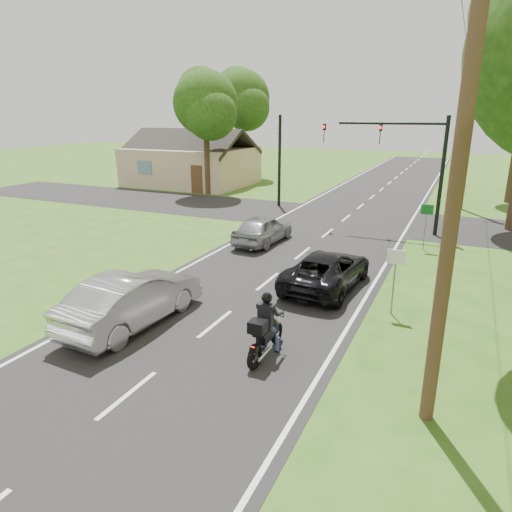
# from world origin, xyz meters

# --- Properties ---
(ground) EXTENTS (140.00, 140.00, 0.00)m
(ground) POSITION_xyz_m (0.00, 0.00, 0.00)
(ground) COLOR #2A5919
(ground) RESTS_ON ground
(road) EXTENTS (8.00, 100.00, 0.01)m
(road) POSITION_xyz_m (0.00, 10.00, 0.01)
(road) COLOR black
(road) RESTS_ON ground
(cross_road) EXTENTS (60.00, 7.00, 0.01)m
(cross_road) POSITION_xyz_m (0.00, 16.00, 0.01)
(cross_road) COLOR black
(cross_road) RESTS_ON ground
(motorcycle_rider) EXTENTS (0.59, 2.07, 1.79)m
(motorcycle_rider) POSITION_xyz_m (2.13, -1.11, 0.70)
(motorcycle_rider) COLOR black
(motorcycle_rider) RESTS_ON ground
(dark_suv) EXTENTS (2.46, 4.88, 1.33)m
(dark_suv) POSITION_xyz_m (2.17, 4.37, 0.67)
(dark_suv) COLOR black
(dark_suv) RESTS_ON road
(silver_sedan) EXTENTS (1.93, 4.93, 1.60)m
(silver_sedan) POSITION_xyz_m (-2.23, -1.00, 0.81)
(silver_sedan) COLOR #B2B1B6
(silver_sedan) RESTS_ON road
(silver_suv) EXTENTS (1.87, 4.18, 1.39)m
(silver_suv) POSITION_xyz_m (-2.35, 8.84, 0.71)
(silver_suv) COLOR #93969A
(silver_suv) RESTS_ON road
(traffic_signal) EXTENTS (6.38, 0.44, 6.00)m
(traffic_signal) POSITION_xyz_m (3.34, 14.00, 4.14)
(traffic_signal) COLOR black
(traffic_signal) RESTS_ON ground
(signal_pole_far) EXTENTS (0.20, 0.20, 6.00)m
(signal_pole_far) POSITION_xyz_m (-5.20, 18.00, 3.00)
(signal_pole_far) COLOR black
(signal_pole_far) RESTS_ON ground
(utility_pole_near) EXTENTS (1.60, 0.28, 10.00)m
(utility_pole_near) POSITION_xyz_m (6.20, -2.00, 5.08)
(utility_pole_near) COLOR brown
(utility_pole_near) RESTS_ON ground
(utility_pole_far) EXTENTS (1.60, 0.28, 10.00)m
(utility_pole_far) POSITION_xyz_m (6.20, 22.00, 5.08)
(utility_pole_far) COLOR brown
(utility_pole_far) RESTS_ON ground
(sign_white) EXTENTS (0.55, 0.07, 2.12)m
(sign_white) POSITION_xyz_m (4.70, 2.98, 1.60)
(sign_white) COLOR slate
(sign_white) RESTS_ON ground
(sign_green) EXTENTS (0.55, 0.07, 2.12)m
(sign_green) POSITION_xyz_m (4.90, 10.98, 1.60)
(sign_green) COLOR slate
(sign_green) RESTS_ON ground
(tree_left_near) EXTENTS (5.12, 4.96, 9.22)m
(tree_left_near) POSITION_xyz_m (-11.73, 19.78, 6.53)
(tree_left_near) COLOR #332316
(tree_left_near) RESTS_ON ground
(tree_left_far) EXTENTS (5.76, 5.58, 10.14)m
(tree_left_far) POSITION_xyz_m (-13.70, 29.76, 7.13)
(tree_left_far) COLOR #332316
(tree_left_far) RESTS_ON ground
(house) EXTENTS (10.20, 8.00, 4.84)m
(house) POSITION_xyz_m (-16.00, 24.00, 1.77)
(house) COLOR tan
(house) RESTS_ON ground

